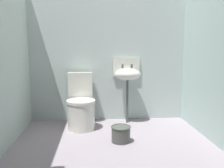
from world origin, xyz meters
TOP-DOWN VIEW (x-y plane):
  - ground_plane at (0.00, 0.00)m, footprint 2.82×2.58m
  - wall_back at (0.00, 1.14)m, footprint 2.82×0.10m
  - wall_right at (1.26, 0.10)m, footprint 0.10×2.38m
  - toilet_near_wall at (-0.42, 0.74)m, footprint 0.43×0.62m
  - sink at (0.28, 0.93)m, footprint 0.42×0.35m
  - bucket at (0.10, 0.14)m, footprint 0.25×0.25m

SIDE VIEW (x-z plane):
  - ground_plane at x=0.00m, z-range -0.08..0.00m
  - bucket at x=0.10m, z-range 0.00..0.20m
  - toilet_near_wall at x=-0.42m, z-range -0.07..0.71m
  - sink at x=0.28m, z-range 0.26..1.25m
  - wall_back at x=0.00m, z-range 0.00..2.14m
  - wall_right at x=1.26m, z-range 0.00..2.14m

